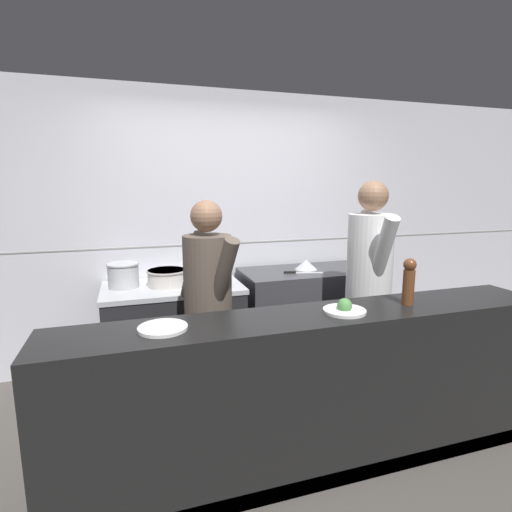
{
  "coord_description": "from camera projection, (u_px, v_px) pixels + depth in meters",
  "views": [
    {
      "loc": [
        -0.95,
        -2.26,
        1.73
      ],
      "look_at": [
        0.02,
        0.78,
        1.15
      ],
      "focal_mm": 28.0,
      "sensor_mm": 36.0,
      "label": 1
    }
  ],
  "objects": [
    {
      "name": "mixing_bowl_steel",
      "position": [
        306.0,
        264.0,
        3.87
      ],
      "size": [
        0.22,
        0.22,
        0.1
      ],
      "color": "#B7BABF",
      "rests_on": "prep_counter"
    },
    {
      "name": "pass_counter",
      "position": [
        317.0,
        392.0,
        2.42
      ],
      "size": [
        3.07,
        0.45,
        0.98
      ],
      "color": "black",
      "rests_on": "ground_plane"
    },
    {
      "name": "plated_dish_main",
      "position": [
        163.0,
        328.0,
        2.07
      ],
      "size": [
        0.26,
        0.26,
        0.02
      ],
      "color": "white",
      "rests_on": "pass_counter"
    },
    {
      "name": "chef_sous",
      "position": [
        369.0,
        280.0,
        3.17
      ],
      "size": [
        0.41,
        0.77,
        1.75
      ],
      "rotation": [
        0.0,
        0.0,
        -0.16
      ],
      "color": "black",
      "rests_on": "ground_plane"
    },
    {
      "name": "chefs_knife",
      "position": [
        300.0,
        273.0,
        3.7
      ],
      "size": [
        0.36,
        0.12,
        0.02
      ],
      "color": "#B7BABF",
      "rests_on": "prep_counter"
    },
    {
      "name": "stock_pot",
      "position": [
        123.0,
        275.0,
        3.38
      ],
      "size": [
        0.27,
        0.27,
        0.21
      ],
      "color": "#B7BABF",
      "rests_on": "oven_range"
    },
    {
      "name": "prep_counter",
      "position": [
        309.0,
        315.0,
        3.93
      ],
      "size": [
        1.32,
        0.65,
        0.91
      ],
      "color": "#38383D",
      "rests_on": "ground_plane"
    },
    {
      "name": "braising_pot",
      "position": [
        218.0,
        274.0,
        3.52
      ],
      "size": [
        0.24,
        0.24,
        0.16
      ],
      "color": "#2D2D33",
      "rests_on": "oven_range"
    },
    {
      "name": "chef_head_cook",
      "position": [
        208.0,
        305.0,
        2.77
      ],
      "size": [
        0.42,
        0.7,
        1.63
      ],
      "rotation": [
        0.0,
        0.0,
        0.35
      ],
      "color": "black",
      "rests_on": "ground_plane"
    },
    {
      "name": "sauce_pot",
      "position": [
        167.0,
        277.0,
        3.44
      ],
      "size": [
        0.34,
        0.34,
        0.14
      ],
      "color": "beige",
      "rests_on": "oven_range"
    },
    {
      "name": "plated_dish_appetiser",
      "position": [
        345.0,
        309.0,
        2.35
      ],
      "size": [
        0.25,
        0.25,
        0.09
      ],
      "color": "white",
      "rests_on": "pass_counter"
    },
    {
      "name": "ground_plane",
      "position": [
        288.0,
        442.0,
        2.72
      ],
      "size": [
        14.0,
        14.0,
        0.0
      ],
      "primitive_type": "plane",
      "color": "#4C4742"
    },
    {
      "name": "wall_back_tiled",
      "position": [
        230.0,
        228.0,
        3.95
      ],
      "size": [
        8.0,
        0.06,
        2.6
      ],
      "color": "silver",
      "rests_on": "ground_plane"
    },
    {
      "name": "pepper_mill",
      "position": [
        409.0,
        280.0,
        2.48
      ],
      "size": [
        0.08,
        0.08,
        0.29
      ],
      "color": "brown",
      "rests_on": "pass_counter"
    },
    {
      "name": "oven_range",
      "position": [
        174.0,
        332.0,
        3.54
      ],
      "size": [
        1.18,
        0.71,
        0.86
      ],
      "color": "#232326",
      "rests_on": "ground_plane"
    }
  ]
}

